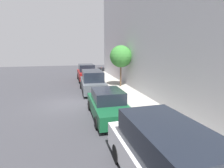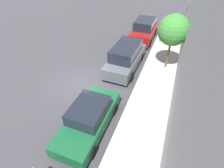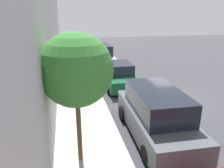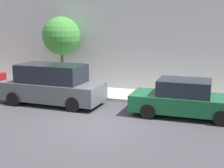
# 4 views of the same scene
# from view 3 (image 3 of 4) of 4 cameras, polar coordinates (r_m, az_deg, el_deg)

# --- Properties ---
(ground_plane) EXTENTS (60.00, 60.00, 0.00)m
(ground_plane) POSITION_cam_3_polar(r_m,az_deg,el_deg) (12.35, 14.59, -4.17)
(ground_plane) COLOR #38383D
(sidewalk) EXTENTS (2.43, 32.00, 0.15)m
(sidewalk) POSITION_cam_3_polar(r_m,az_deg,el_deg) (11.12, -7.84, -5.88)
(sidewalk) COLOR #B2ADA3
(sidewalk) RESTS_ON ground_plane
(parked_minivan_nearest) EXTENTS (2.04, 4.95, 1.90)m
(parked_minivan_nearest) POSITION_cam_3_polar(r_m,az_deg,el_deg) (19.29, -3.21, 7.43)
(parked_minivan_nearest) COLOR silver
(parked_minivan_nearest) RESTS_ON ground_plane
(parked_sedan_second) EXTENTS (1.92, 4.51, 1.54)m
(parked_sedan_second) POSITION_cam_3_polar(r_m,az_deg,el_deg) (14.09, 1.52, 2.41)
(parked_sedan_second) COLOR #14512D
(parked_sedan_second) RESTS_ON ground_plane
(parked_minivan_third) EXTENTS (2.04, 4.95, 1.90)m
(parked_minivan_third) POSITION_cam_3_polar(r_m,az_deg,el_deg) (8.51, 11.43, -7.80)
(parked_minivan_third) COLOR #4C5156
(parked_minivan_third) RESTS_ON ground_plane
(parking_meter_near) EXTENTS (0.11, 0.15, 1.46)m
(parking_meter_near) POSITION_cam_3_polar(r_m,az_deg,el_deg) (19.92, -7.94, 7.99)
(parking_meter_near) COLOR #ADADB2
(parking_meter_near) RESTS_ON sidewalk
(street_tree) EXTENTS (2.13, 2.13, 4.00)m
(street_tree) POSITION_cam_3_polar(r_m,az_deg,el_deg) (6.18, -9.42, 3.57)
(street_tree) COLOR brown
(street_tree) RESTS_ON sidewalk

